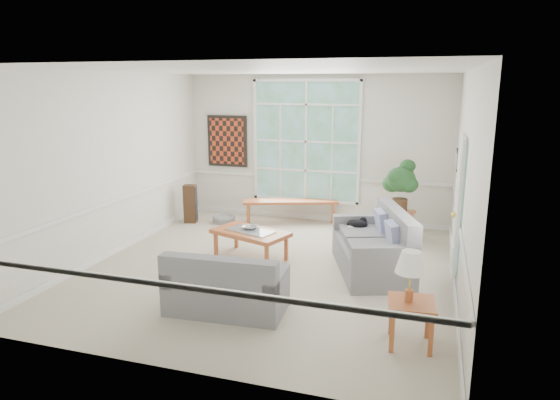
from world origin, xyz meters
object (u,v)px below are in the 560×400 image
object	(u,v)px
loveseat_right	(372,241)
side_table	(411,323)
coffee_table	(251,244)
loveseat_front	(227,281)
end_table	(398,225)

from	to	relation	value
loveseat_right	side_table	xyz separation A→B (m)	(0.69, -2.09, -0.23)
coffee_table	side_table	distance (m)	3.41
loveseat_front	side_table	world-z (taller)	loveseat_front
loveseat_right	coffee_table	bearing A→B (deg)	159.44
coffee_table	side_table	size ratio (longest dim) A/B	2.42
end_table	side_table	size ratio (longest dim) A/B	1.00
loveseat_front	side_table	bearing A→B (deg)	-8.49
loveseat_right	end_table	distance (m)	1.90
loveseat_front	side_table	xyz separation A→B (m)	(2.26, -0.20, -0.14)
end_table	loveseat_right	bearing A→B (deg)	-98.04
end_table	loveseat_front	bearing A→B (deg)	-115.96
loveseat_right	side_table	world-z (taller)	loveseat_right
loveseat_right	coffee_table	world-z (taller)	loveseat_right
loveseat_right	end_table	size ratio (longest dim) A/B	3.54
loveseat_right	loveseat_front	bearing A→B (deg)	-149.09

